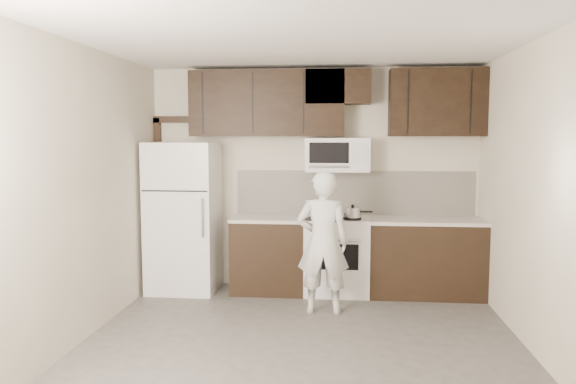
# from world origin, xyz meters

# --- Properties ---
(floor) EXTENTS (4.50, 4.50, 0.00)m
(floor) POSITION_xyz_m (0.00, 0.00, 0.00)
(floor) COLOR #494744
(floor) RESTS_ON ground
(back_wall) EXTENTS (4.00, 0.00, 4.00)m
(back_wall) POSITION_xyz_m (0.00, 2.25, 1.35)
(back_wall) COLOR #B9B29D
(back_wall) RESTS_ON ground
(ceiling) EXTENTS (4.50, 4.50, 0.00)m
(ceiling) POSITION_xyz_m (0.00, 0.00, 2.70)
(ceiling) COLOR white
(ceiling) RESTS_ON back_wall
(counter_run) EXTENTS (2.95, 0.64, 0.91)m
(counter_run) POSITION_xyz_m (0.60, 1.94, 0.46)
(counter_run) COLOR black
(counter_run) RESTS_ON floor
(stove) EXTENTS (0.76, 0.66, 0.94)m
(stove) POSITION_xyz_m (0.30, 1.94, 0.46)
(stove) COLOR white
(stove) RESTS_ON floor
(backsplash) EXTENTS (2.90, 0.02, 0.54)m
(backsplash) POSITION_xyz_m (0.50, 2.24, 1.18)
(backsplash) COLOR silver
(backsplash) RESTS_ON counter_run
(upper_cabinets) EXTENTS (3.48, 0.35, 0.78)m
(upper_cabinets) POSITION_xyz_m (0.21, 2.08, 2.28)
(upper_cabinets) COLOR black
(upper_cabinets) RESTS_ON back_wall
(microwave) EXTENTS (0.76, 0.42, 0.40)m
(microwave) POSITION_xyz_m (0.30, 2.06, 1.65)
(microwave) COLOR white
(microwave) RESTS_ON upper_cabinets
(refrigerator) EXTENTS (0.80, 0.76, 1.80)m
(refrigerator) POSITION_xyz_m (-1.55, 1.89, 0.90)
(refrigerator) COLOR white
(refrigerator) RESTS_ON floor
(door_trim) EXTENTS (0.50, 0.08, 2.12)m
(door_trim) POSITION_xyz_m (-1.92, 2.21, 1.25)
(door_trim) COLOR black
(door_trim) RESTS_ON floor
(saucepan) EXTENTS (0.32, 0.19, 0.18)m
(saucepan) POSITION_xyz_m (0.48, 1.79, 0.98)
(saucepan) COLOR silver
(saucepan) RESTS_ON stove
(baking_tray) EXTENTS (0.46, 0.39, 0.02)m
(baking_tray) POSITION_xyz_m (0.16, 1.76, 0.92)
(baking_tray) COLOR black
(baking_tray) RESTS_ON counter_run
(pizza) EXTENTS (0.33, 0.33, 0.02)m
(pizza) POSITION_xyz_m (0.16, 1.76, 0.94)
(pizza) COLOR tan
(pizza) RESTS_ON baking_tray
(person) EXTENTS (0.56, 0.37, 1.52)m
(person) POSITION_xyz_m (0.16, 1.16, 0.76)
(person) COLOR silver
(person) RESTS_ON floor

